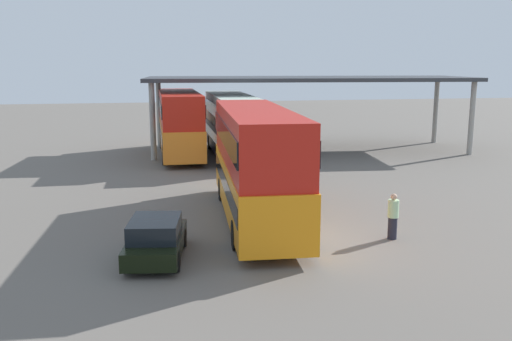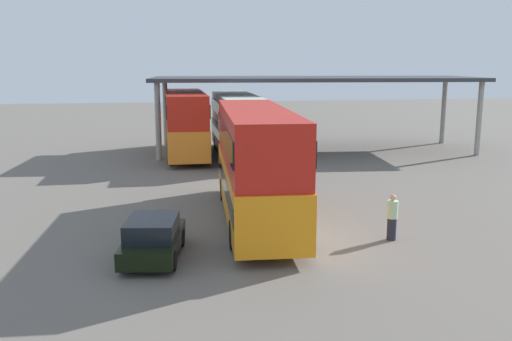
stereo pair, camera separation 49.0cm
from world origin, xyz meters
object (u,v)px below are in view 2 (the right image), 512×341
Objects in this scene: double_decker_main at (256,160)px; parked_hatchback at (153,238)px; double_decker_mid_row at (237,123)px; double_decker_near_canopy at (185,121)px; pedestrian_waiting at (392,217)px.

parked_hatchback is (-3.92, -3.75, -1.73)m from double_decker_main.
double_decker_main is 15.11m from double_decker_mid_row.
double_decker_mid_row is at bearing -7.11° from parked_hatchback.
pedestrian_waiting is at bearing -161.54° from double_decker_near_canopy.
double_decker_mid_row reaches higher than pedestrian_waiting.
double_decker_near_canopy is 3.48m from double_decker_mid_row.
pedestrian_waiting is at bearing -78.10° from parked_hatchback.
double_decker_mid_row is at bearing 79.16° from pedestrian_waiting.
double_decker_main reaches higher than double_decker_near_canopy.
double_decker_mid_row reaches higher than parked_hatchback.
double_decker_main reaches higher than parked_hatchback.
double_decker_mid_row is at bearing -1.55° from double_decker_main.
double_decker_main reaches higher than pedestrian_waiting.
double_decker_near_canopy is at bearing 75.85° from double_decker_mid_row.
double_decker_main is at bearing -38.02° from parked_hatchback.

